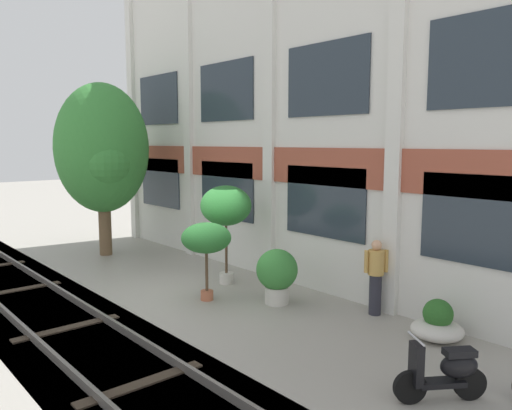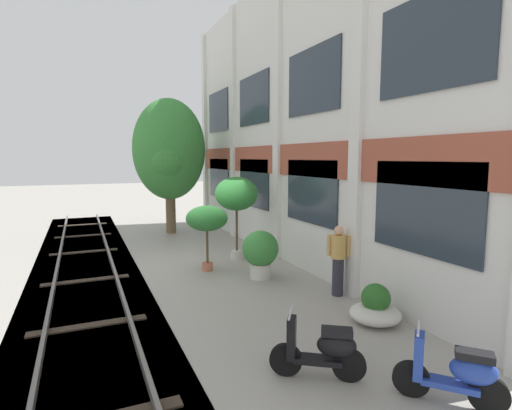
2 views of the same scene
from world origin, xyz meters
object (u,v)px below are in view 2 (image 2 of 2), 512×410
(potted_plant_tall_urn, at_px, (207,219))
(resident_by_doorway, at_px, (338,258))
(potted_plant_low_pan, at_px, (237,195))
(scooter_near_curb, at_px, (455,373))
(potted_plant_wide_bowl, at_px, (375,309))
(scooter_second_parked, at_px, (322,350))
(potted_plant_stone_basin, at_px, (260,251))
(broadleaf_tree, at_px, (169,152))

(potted_plant_tall_urn, relative_size, resident_by_doorway, 1.13)
(potted_plant_low_pan, distance_m, resident_by_doorway, 4.25)
(potted_plant_low_pan, distance_m, scooter_near_curb, 8.17)
(potted_plant_wide_bowl, relative_size, resident_by_doorway, 0.60)
(scooter_second_parked, relative_size, resident_by_doorway, 0.73)
(potted_plant_stone_basin, bearing_deg, resident_by_doorway, 29.43)
(scooter_near_curb, relative_size, resident_by_doorway, 0.66)
(potted_plant_low_pan, relative_size, resident_by_doorway, 1.58)
(scooter_second_parked, bearing_deg, broadleaf_tree, -57.74)
(potted_plant_wide_bowl, xyz_separation_m, potted_plant_tall_urn, (-4.77, -1.89, 1.17))
(potted_plant_tall_urn, bearing_deg, potted_plant_stone_basin, 40.15)
(potted_plant_wide_bowl, distance_m, scooter_second_parked, 2.37)
(scooter_near_curb, bearing_deg, potted_plant_stone_basin, -42.31)
(potted_plant_stone_basin, distance_m, resident_by_doorway, 2.21)
(scooter_second_parked, bearing_deg, potted_plant_low_pan, -66.90)
(potted_plant_wide_bowl, distance_m, potted_plant_tall_urn, 5.27)
(potted_plant_wide_bowl, bearing_deg, broadleaf_tree, -171.46)
(potted_plant_wide_bowl, height_order, potted_plant_stone_basin, potted_plant_stone_basin)
(broadleaf_tree, bearing_deg, potted_plant_stone_basin, 6.26)
(scooter_near_curb, height_order, resident_by_doorway, resident_by_doorway)
(potted_plant_tall_urn, bearing_deg, potted_plant_wide_bowl, 21.59)
(potted_plant_wide_bowl, bearing_deg, potted_plant_low_pan, -172.88)
(broadleaf_tree, xyz_separation_m, scooter_second_parked, (12.09, -0.39, -2.96))
(potted_plant_low_pan, xyz_separation_m, potted_plant_stone_basin, (2.06, -0.13, -1.30))
(scooter_near_curb, height_order, scooter_second_parked, same)
(scooter_second_parked, height_order, resident_by_doorway, resident_by_doorway)
(potted_plant_low_pan, distance_m, scooter_second_parked, 7.11)
(potted_plant_tall_urn, height_order, scooter_second_parked, potted_plant_tall_urn)
(scooter_near_curb, bearing_deg, scooter_second_parked, 2.40)
(broadleaf_tree, height_order, scooter_second_parked, broadleaf_tree)
(scooter_near_curb, bearing_deg, broadleaf_tree, -38.91)
(broadleaf_tree, height_order, resident_by_doorway, broadleaf_tree)
(potted_plant_stone_basin, xyz_separation_m, potted_plant_tall_urn, (-1.26, -1.06, 0.73))
(potted_plant_wide_bowl, relative_size, potted_plant_tall_urn, 0.53)
(potted_plant_wide_bowl, bearing_deg, scooter_near_curb, -18.38)
(potted_plant_tall_urn, bearing_deg, resident_by_doorway, 34.02)
(potted_plant_wide_bowl, relative_size, potted_plant_stone_basin, 0.77)
(scooter_second_parked, bearing_deg, potted_plant_tall_urn, -57.13)
(potted_plant_low_pan, distance_m, potted_plant_tall_urn, 1.54)
(potted_plant_low_pan, xyz_separation_m, potted_plant_tall_urn, (0.80, -1.19, -0.56))
(potted_plant_tall_urn, bearing_deg, scooter_near_curb, 8.47)
(scooter_near_curb, xyz_separation_m, resident_by_doorway, (-4.04, 1.07, 0.44))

